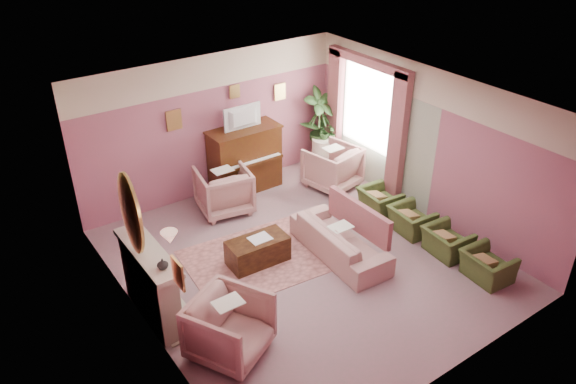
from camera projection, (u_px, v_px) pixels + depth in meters
floor at (304, 261)px, 9.39m from camera, size 5.50×6.00×0.01m
ceiling at (307, 102)px, 8.00m from camera, size 5.50×6.00×0.01m
wall_back at (213, 126)px, 10.82m from camera, size 5.50×0.02×2.80m
wall_front at (459, 290)px, 6.57m from camera, size 5.50×0.02×2.80m
wall_left at (137, 247)px, 7.32m from camera, size 0.02×6.00×2.80m
wall_right at (428, 145)px, 10.07m from camera, size 0.02×6.00×2.80m
picture_rail_band at (209, 72)px, 10.28m from camera, size 5.50×0.01×0.65m
stripe_panel at (376, 137)px, 11.15m from camera, size 0.01×3.00×2.15m
fireplace_surround at (151, 286)px, 7.96m from camera, size 0.30×1.40×1.10m
fireplace_inset at (158, 291)px, 8.09m from camera, size 0.18×0.72×0.68m
fire_ember at (162, 300)px, 8.20m from camera, size 0.06×0.54×0.10m
mantel_shelf at (148, 253)px, 7.69m from camera, size 0.40×1.55×0.07m
hearth at (168, 309)px, 8.33m from camera, size 0.55×1.50×0.02m
mirror_frame at (131, 214)px, 7.29m from camera, size 0.04×0.72×1.20m
mirror_glass at (133, 213)px, 7.30m from camera, size 0.01×0.60×1.06m
sconce_shade at (170, 238)px, 6.49m from camera, size 0.20×0.20×0.16m
piano at (245, 160)px, 11.22m from camera, size 1.40×0.60×1.30m
piano_keyshelf at (254, 163)px, 10.94m from camera, size 1.30×0.12×0.06m
piano_keys at (254, 161)px, 10.92m from camera, size 1.20×0.08×0.02m
piano_top at (244, 129)px, 10.89m from camera, size 1.45×0.65×0.04m
television at (244, 116)px, 10.71m from camera, size 0.80×0.12×0.48m
print_back_left at (174, 120)px, 10.23m from camera, size 0.30×0.03×0.38m
print_back_right at (280, 92)px, 11.38m from camera, size 0.26×0.03×0.34m
print_back_mid at (235, 92)px, 10.75m from camera, size 0.22×0.03×0.26m
print_left_wall at (178, 274)px, 6.33m from camera, size 0.03×0.28×0.36m
window_blind at (369, 104)px, 11.00m from camera, size 0.03×1.40×1.80m
curtain_left at (397, 140)px, 10.51m from camera, size 0.16×0.34×2.60m
curtain_right at (335, 110)px, 11.81m from camera, size 0.16×0.34×2.60m
pelmet at (369, 62)px, 10.53m from camera, size 0.16×2.20×0.16m
mantel_plant at (131, 224)px, 8.01m from camera, size 0.16×0.16×0.28m
mantel_vase at (163, 264)px, 7.29m from camera, size 0.16×0.16×0.16m
area_rug at (263, 257)px, 9.46m from camera, size 2.66×2.03×0.01m
coffee_table at (258, 251)px, 9.25m from camera, size 1.02×0.55×0.45m
table_paper at (260, 238)px, 9.16m from camera, size 0.35×0.28×0.01m
sofa at (340, 235)px, 9.35m from camera, size 0.66×1.97×0.79m
sofa_throw at (359, 217)px, 9.45m from camera, size 0.10×1.49×0.55m
floral_armchair_left at (224, 188)px, 10.56m from camera, size 0.93×0.93×0.97m
floral_armchair_right at (332, 165)px, 11.38m from camera, size 0.93×0.93×0.97m
floral_armchair_front at (230, 325)px, 7.37m from camera, size 0.93×0.93×0.97m
olive_chair_a at (488, 262)px, 8.84m from camera, size 0.52×0.73×0.63m
olive_chair_b at (447, 238)px, 9.42m from camera, size 0.52×0.73×0.63m
olive_chair_c at (412, 217)px, 10.00m from camera, size 0.52×0.73×0.63m
olive_chair_d at (380, 198)px, 10.58m from camera, size 0.52×0.73×0.63m
side_table at (324, 153)px, 12.16m from camera, size 0.52×0.52×0.70m
side_plant_big at (325, 131)px, 11.91m from camera, size 0.30×0.30×0.34m
side_plant_small at (332, 133)px, 11.91m from camera, size 0.16×0.16×0.28m
palm_pot at (318, 158)px, 12.38m from camera, size 0.34×0.34×0.34m
palm_plant at (320, 120)px, 11.94m from camera, size 0.76×0.76×1.44m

